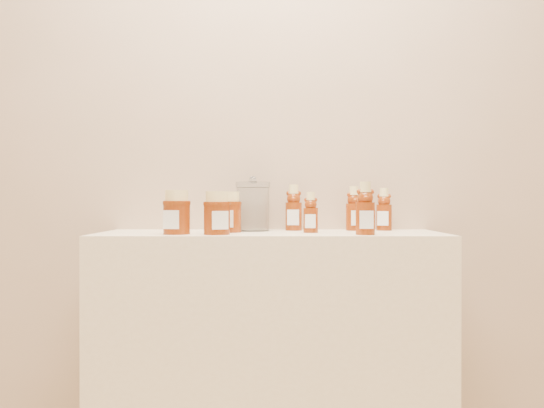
# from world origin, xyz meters

# --- Properties ---
(wall_back) EXTENTS (3.50, 0.02, 2.70)m
(wall_back) POSITION_xyz_m (0.00, 1.75, 1.35)
(wall_back) COLOR tan
(wall_back) RESTS_ON ground
(display_table) EXTENTS (1.20, 0.40, 0.90)m
(display_table) POSITION_xyz_m (0.00, 1.55, 0.45)
(display_table) COLOR beige
(display_table) RESTS_ON ground
(bear_bottle_back_left) EXTENTS (0.07, 0.07, 0.19)m
(bear_bottle_back_left) POSITION_xyz_m (0.09, 1.68, 1.00)
(bear_bottle_back_left) COLOR #652008
(bear_bottle_back_left) RESTS_ON display_table
(bear_bottle_back_mid) EXTENTS (0.07, 0.07, 0.19)m
(bear_bottle_back_mid) POSITION_xyz_m (0.31, 1.67, 0.99)
(bear_bottle_back_mid) COLOR #652008
(bear_bottle_back_mid) RESTS_ON display_table
(bear_bottle_back_right) EXTENTS (0.08, 0.08, 0.18)m
(bear_bottle_back_right) POSITION_xyz_m (0.43, 1.68, 0.99)
(bear_bottle_back_right) COLOR #652008
(bear_bottle_back_right) RESTS_ON display_table
(bear_bottle_front_left) EXTENTS (0.06, 0.06, 0.16)m
(bear_bottle_front_left) POSITION_xyz_m (0.14, 1.54, 0.98)
(bear_bottle_front_left) COLOR #652008
(bear_bottle_front_left) RESTS_ON display_table
(bear_bottle_front_right) EXTENTS (0.07, 0.07, 0.20)m
(bear_bottle_front_right) POSITION_xyz_m (0.31, 1.42, 1.00)
(bear_bottle_front_right) COLOR #652008
(bear_bottle_front_right) RESTS_ON display_table
(honey_jar_left) EXTENTS (0.11, 0.11, 0.15)m
(honey_jar_left) POSITION_xyz_m (-0.31, 1.45, 0.97)
(honey_jar_left) COLOR #652008
(honey_jar_left) RESTS_ON display_table
(honey_jar_back) EXTENTS (0.11, 0.11, 0.14)m
(honey_jar_back) POSITION_xyz_m (-0.15, 1.56, 0.97)
(honey_jar_back) COLOR #652008
(honey_jar_back) RESTS_ON display_table
(honey_jar_front) EXTENTS (0.12, 0.12, 0.14)m
(honey_jar_front) POSITION_xyz_m (-0.18, 1.44, 0.97)
(honey_jar_front) COLOR #652008
(honey_jar_front) RESTS_ON display_table
(glass_canister) EXTENTS (0.13, 0.13, 0.20)m
(glass_canister) POSITION_xyz_m (-0.07, 1.65, 1.00)
(glass_canister) COLOR white
(glass_canister) RESTS_ON display_table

